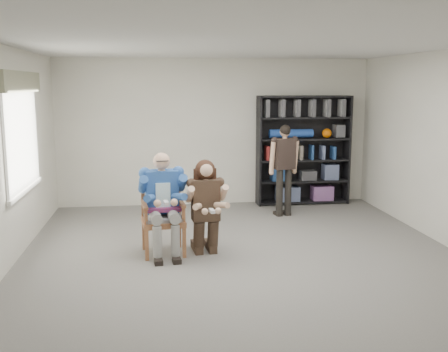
{
  "coord_description": "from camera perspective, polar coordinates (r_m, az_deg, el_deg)",
  "views": [
    {
      "loc": [
        -1.13,
        -6.52,
        2.3
      ],
      "look_at": [
        -0.2,
        0.6,
        1.05
      ],
      "focal_mm": 42.0,
      "sensor_mm": 36.0,
      "label": 1
    }
  ],
  "objects": [
    {
      "name": "seated_man",
      "position": [
        7.19,
        -6.67,
        -3.0
      ],
      "size": [
        0.69,
        0.91,
        1.42
      ],
      "primitive_type": null,
      "rotation": [
        0.0,
        0.0,
        0.1
      ],
      "color": "#28498B",
      "rests_on": "floor"
    },
    {
      "name": "armchair",
      "position": [
        7.22,
        -6.65,
        -4.26
      ],
      "size": [
        0.69,
        0.67,
        1.09
      ],
      "primitive_type": null,
      "rotation": [
        0.0,
        0.0,
        0.1
      ],
      "color": "#994F2A",
      "rests_on": "floor"
    },
    {
      "name": "kneeling_woman",
      "position": [
        7.11,
        -1.96,
        -3.57
      ],
      "size": [
        0.63,
        0.92,
        1.3
      ],
      "primitive_type": null,
      "rotation": [
        0.0,
        0.0,
        0.1
      ],
      "color": "#35261C",
      "rests_on": "floor"
    },
    {
      "name": "standing_man",
      "position": [
        9.26,
        6.57,
        0.57
      ],
      "size": [
        0.55,
        0.37,
        1.62
      ],
      "primitive_type": null,
      "rotation": [
        0.0,
        0.0,
        0.21
      ],
      "color": "black",
      "rests_on": "floor"
    },
    {
      "name": "floor",
      "position": [
        7.01,
        2.29,
        -9.3
      ],
      "size": [
        6.0,
        7.0,
        0.01
      ],
      "primitive_type": "cube",
      "color": "slate",
      "rests_on": "ground"
    },
    {
      "name": "bookshelf",
      "position": [
        10.28,
        8.62,
        2.78
      ],
      "size": [
        1.8,
        0.38,
        2.1
      ],
      "primitive_type": null,
      "color": "black",
      "rests_on": "floor"
    },
    {
      "name": "window_left",
      "position": [
        7.77,
        -21.02,
        4.27
      ],
      "size": [
        0.16,
        2.0,
        1.75
      ],
      "primitive_type": null,
      "color": "silver",
      "rests_on": "room_shell"
    },
    {
      "name": "room_shell",
      "position": [
        6.68,
        2.37,
        2.12
      ],
      "size": [
        6.0,
        7.0,
        2.8
      ],
      "primitive_type": null,
      "color": "white",
      "rests_on": "ground"
    }
  ]
}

